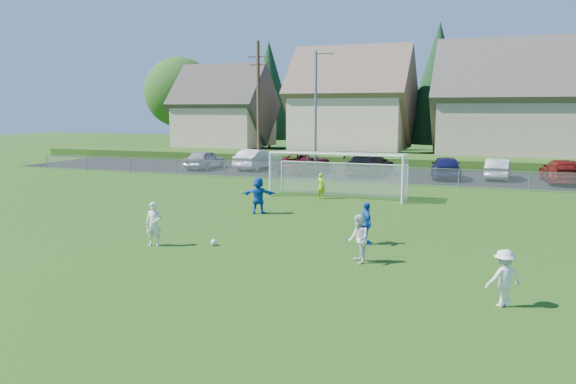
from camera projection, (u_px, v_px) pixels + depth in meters
name	position (u px, v px, depth m)	size (l,w,h in m)	color
ground	(191.00, 278.00, 16.12)	(160.00, 160.00, 0.00)	#193D0C
asphalt_lot	(379.00, 174.00, 41.62)	(60.00, 60.00, 0.00)	black
grass_embankment	(396.00, 161.00, 48.52)	(70.00, 6.00, 0.80)	#1E420F
soccer_ball	(214.00, 242.00, 20.01)	(0.22, 0.22, 0.22)	white
player_white_a	(154.00, 224.00, 19.84)	(0.57, 0.38, 1.57)	white
player_white_b	(359.00, 239.00, 17.65)	(0.75, 0.59, 1.55)	white
player_white_c	(504.00, 278.00, 13.76)	(0.92, 0.53, 1.43)	white
player_blue_a	(366.00, 223.00, 20.11)	(0.90, 0.37, 1.53)	blue
player_blue_b	(258.00, 195.00, 25.99)	(1.59, 0.51, 1.72)	blue
goalkeeper	(321.00, 186.00, 30.31)	(0.52, 0.34, 1.42)	#9DD819
car_a	(205.00, 159.00, 45.45)	(1.81, 4.51, 1.54)	#A3A5AB
car_b	(256.00, 159.00, 45.24)	(1.71, 4.92, 1.62)	white
car_c	(304.00, 163.00, 42.53)	(2.56, 5.55, 1.54)	#4F0918
car_d	(370.00, 164.00, 41.13)	(2.27, 5.60, 1.62)	black
car_e	(446.00, 167.00, 39.07)	(1.91, 4.74, 1.61)	#12123F
car_f	(498.00, 169.00, 38.84)	(1.52, 4.35, 1.43)	silver
car_g	(562.00, 171.00, 36.70)	(2.18, 5.35, 1.55)	#670F0B
soccer_goal	(339.00, 168.00, 30.77)	(7.42, 1.90, 2.50)	white
chainlink_fence	(363.00, 174.00, 36.43)	(52.06, 0.06, 1.20)	gray
streetlight	(316.00, 109.00, 41.05)	(1.38, 0.18, 9.00)	slate
utility_pole	(258.00, 105.00, 43.67)	(1.60, 0.26, 10.00)	#473321
houses_row	(432.00, 83.00, 53.75)	(53.90, 11.45, 13.27)	tan
tree_row	(429.00, 89.00, 59.95)	(65.98, 12.36, 13.80)	#382616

